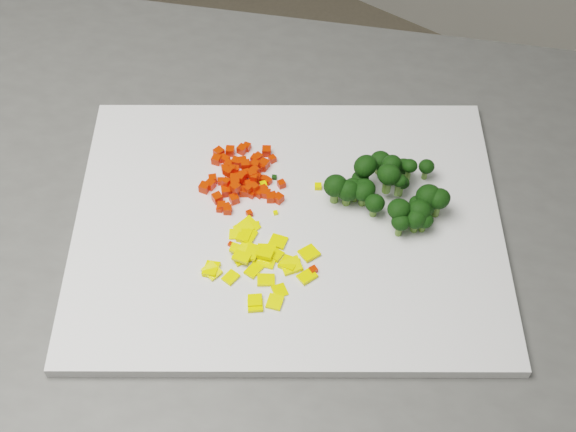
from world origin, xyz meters
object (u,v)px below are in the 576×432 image
Objects in this scene: cutting_board at (288,225)px; counter_block at (282,378)px; carrot_pile at (242,173)px; pepper_pile at (253,256)px; broccoli_pile at (388,179)px.

counter_block is at bearing 137.85° from cutting_board.
counter_block is at bearing 12.07° from carrot_pile.
carrot_pile is (-0.08, 0.02, 0.02)m from cutting_board.
carrot_pile is (-0.05, -0.01, 0.48)m from counter_block.
pepper_pile is at bearing -90.19° from cutting_board.
pepper_pile is at bearing -71.86° from counter_block.
counter_block is 0.51m from broccoli_pile.
carrot_pile is 0.83× the size of broccoli_pile.
pepper_pile is (0.08, -0.08, -0.01)m from carrot_pile.
counter_block is 0.48m from carrot_pile.
broccoli_pile is at bearing 33.44° from counter_block.
cutting_board is at bearing 89.81° from pepper_pile.
cutting_board is at bearing -126.76° from broccoli_pile.
counter_block is 0.46m from cutting_board.
pepper_pile is 0.17m from broccoli_pile.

